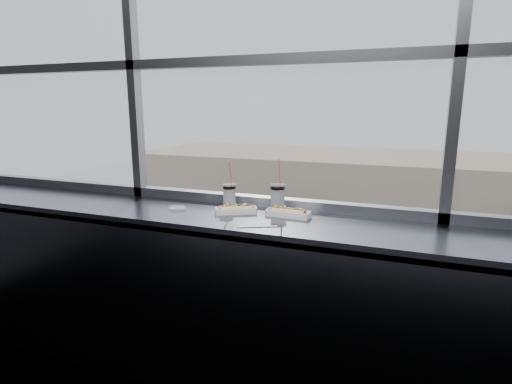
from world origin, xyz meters
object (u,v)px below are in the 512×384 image
(hotdog_tray_left, at_px, (236,210))
(pedestrian_a, at_px, (300,246))
(wrapper, at_px, (177,208))
(car_far_a, at_px, (233,261))
(tree_center, at_px, (418,241))
(soda_cup_right, at_px, (278,197))
(loose_straw, at_px, (257,227))
(car_near_a, at_px, (117,296))
(car_near_d, at_px, (493,371))
(car_near_b, at_px, (226,317))
(pedestrian_c, at_px, (480,276))
(pedestrian_b, at_px, (372,265))
(tree_left, at_px, (278,217))
(car_far_b, at_px, (405,285))
(hotdog_tray_right, at_px, (288,212))
(soda_cup_left, at_px, (229,196))
(car_near_c, at_px, (385,353))

(hotdog_tray_left, bearing_deg, pedestrian_a, 76.22)
(wrapper, distance_m, car_far_a, 28.65)
(tree_center, bearing_deg, soda_cup_right, -94.25)
(loose_straw, relative_size, tree_center, 0.05)
(hotdog_tray_left, relative_size, tree_center, 0.06)
(car_near_a, relative_size, car_near_d, 0.97)
(hotdog_tray_left, distance_m, pedestrian_a, 32.19)
(wrapper, distance_m, car_near_b, 20.94)
(car_far_a, distance_m, pedestrian_c, 17.65)
(car_near_d, bearing_deg, car_far_a, 71.06)
(pedestrian_a, bearing_deg, pedestrian_c, 82.47)
(car_near_b, bearing_deg, pedestrian_b, -31.19)
(soda_cup_right, xyz_separation_m, tree_left, (-8.76, 28.14, -8.49))
(soda_cup_right, relative_size, car_far_b, 0.05)
(wrapper, height_order, car_far_b, wrapper)
(wrapper, height_order, tree_center, wrapper)
(tree_left, height_order, tree_center, tree_left)
(car_far_a, xyz_separation_m, tree_left, (2.30, 4.00, 2.63))
(hotdog_tray_right, bearing_deg, loose_straw, -108.54)
(car_far_b, bearing_deg, car_near_d, -157.43)
(hotdog_tray_left, height_order, hotdog_tray_right, hotdog_tray_right)
(car_near_d, bearing_deg, soda_cup_left, 168.99)
(wrapper, bearing_deg, soda_cup_left, 20.15)
(car_near_c, bearing_deg, pedestrian_b, 13.21)
(soda_cup_left, bearing_deg, hotdog_tray_right, -3.68)
(pedestrian_b, bearing_deg, hotdog_tray_left, -178.46)
(hotdog_tray_right, relative_size, car_near_c, 0.05)
(car_near_a, relative_size, pedestrian_a, 3.40)
(wrapper, distance_m, car_near_c, 19.76)
(car_near_a, distance_m, tree_left, 13.95)
(tree_center, bearing_deg, hotdog_tray_left, -94.69)
(hotdog_tray_right, relative_size, tree_left, 0.05)
(wrapper, bearing_deg, pedestrian_b, 90.75)
(hotdog_tray_right, xyz_separation_m, pedestrian_c, (6.17, 27.62, -11.03))
(hotdog_tray_left, xyz_separation_m, soda_cup_right, (0.23, 0.10, 0.07))
(hotdog_tray_right, relative_size, wrapper, 2.35)
(hotdog_tray_left, relative_size, soda_cup_left, 0.83)
(car_near_c, bearing_deg, car_far_b, -0.45)
(car_near_b, bearing_deg, car_near_d, -88.49)
(hotdog_tray_right, bearing_deg, wrapper, -170.72)
(hotdog_tray_right, relative_size, car_near_d, 0.04)
(soda_cup_right, relative_size, tree_left, 0.06)
(soda_cup_right, bearing_deg, pedestrian_a, 103.57)
(pedestrian_b, height_order, pedestrian_c, pedestrian_c)
(car_far_b, bearing_deg, pedestrian_b, 36.32)
(car_far_a, bearing_deg, pedestrian_b, -67.10)
(pedestrian_a, bearing_deg, wrapper, 12.39)
(pedestrian_a, bearing_deg, car_near_b, -3.73)
(soda_cup_left, relative_size, car_near_c, 0.06)
(hotdog_tray_left, height_order, tree_center, hotdog_tray_left)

